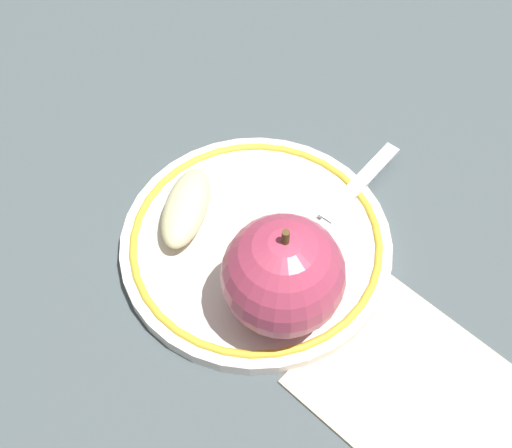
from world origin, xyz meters
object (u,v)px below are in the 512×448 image
object	(u,v)px
fork	(335,209)
plate	(256,244)
napkin_folded	(423,394)
apple_red_whole	(283,276)
apple_slice_front	(186,208)

from	to	relation	value
fork	plate	bearing A→B (deg)	-26.55
napkin_folded	fork	bearing A→B (deg)	-0.56
fork	napkin_folded	world-z (taller)	fork
apple_red_whole	fork	bearing A→B (deg)	-47.72
apple_slice_front	fork	bearing A→B (deg)	-74.65
plate	apple_red_whole	world-z (taller)	apple_red_whole
apple_slice_front	napkin_folded	bearing A→B (deg)	-117.63
apple_slice_front	napkin_folded	size ratio (longest dim) A/B	0.48
plate	apple_red_whole	bearing A→B (deg)	177.55
plate	fork	xyz separation A→B (m)	(0.00, -0.07, 0.01)
apple_slice_front	napkin_folded	xyz separation A→B (m)	(-0.19, -0.11, -0.02)
apple_red_whole	apple_slice_front	distance (m)	0.11
plate	apple_slice_front	bearing A→B (deg)	48.70
apple_slice_front	fork	size ratio (longest dim) A/B	0.47
apple_slice_front	fork	distance (m)	0.12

